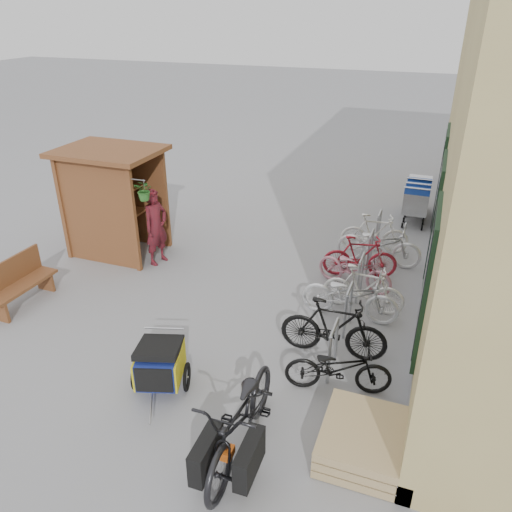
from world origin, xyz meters
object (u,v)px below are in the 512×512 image
(bike_1, at_px, (334,328))
(bike_5, at_px, (360,257))
(bike_3, at_px, (363,289))
(bike_7, at_px, (374,233))
(bike_6, at_px, (379,244))
(bike_2, at_px, (350,296))
(child_trailer, at_px, (160,363))
(cargo_bike, at_px, (242,420))
(bench, at_px, (17,282))
(pallet_stack, at_px, (362,440))
(bike_0, at_px, (338,368))
(bike_4, at_px, (355,269))
(kiosk, at_px, (109,187))
(shopping_carts, at_px, (418,195))
(person_kiosk, at_px, (156,227))

(bike_1, height_order, bike_5, bike_1)
(bike_3, bearing_deg, bike_5, 14.53)
(bike_7, bearing_deg, bike_6, -171.63)
(bike_2, distance_m, bike_3, 0.39)
(child_trailer, height_order, cargo_bike, cargo_bike)
(cargo_bike, xyz_separation_m, bike_7, (0.67, 6.44, -0.10))
(bench, bearing_deg, bike_7, 39.33)
(cargo_bike, bearing_deg, bike_1, 74.17)
(bike_1, height_order, bike_2, bike_1)
(bench, distance_m, bike_7, 7.52)
(bike_1, bearing_deg, bike_5, -2.02)
(pallet_stack, xyz_separation_m, bike_0, (-0.54, 1.05, 0.20))
(cargo_bike, xyz_separation_m, bike_6, (0.85, 5.86, -0.09))
(bike_3, bearing_deg, bike_0, -177.27)
(bench, height_order, bike_7, bench)
(cargo_bike, xyz_separation_m, bike_3, (0.85, 3.89, -0.11))
(bench, bearing_deg, bike_0, -0.89)
(bench, height_order, child_trailer, bench)
(pallet_stack, distance_m, bench, 6.81)
(pallet_stack, distance_m, bike_2, 3.12)
(bike_4, bearing_deg, kiosk, 108.06)
(shopping_carts, relative_size, child_trailer, 1.25)
(cargo_bike, bearing_deg, kiosk, 136.79)
(person_kiosk, distance_m, bike_3, 4.57)
(bench, bearing_deg, bike_4, 27.50)
(shopping_carts, distance_m, bike_3, 5.00)
(bench, xyz_separation_m, cargo_bike, (5.27, -1.83, 0.09))
(bike_0, height_order, bike_1, bike_1)
(bike_2, height_order, bike_7, bike_2)
(pallet_stack, relative_size, person_kiosk, 0.71)
(kiosk, xyz_separation_m, bike_6, (5.72, 1.46, -1.08))
(cargo_bike, height_order, person_kiosk, person_kiosk)
(shopping_carts, xyz_separation_m, bike_2, (-0.75, -5.30, -0.21))
(bike_1, distance_m, bike_6, 3.50)
(bike_4, bearing_deg, shopping_carts, 3.60)
(kiosk, xyz_separation_m, shopping_carts, (6.28, 4.45, -0.89))
(kiosk, distance_m, child_trailer, 5.05)
(pallet_stack, height_order, shopping_carts, shopping_carts)
(child_trailer, xyz_separation_m, bike_4, (2.13, 3.95, -0.03))
(bike_1, xyz_separation_m, bike_4, (-0.07, 2.30, -0.10))
(bike_3, bearing_deg, kiosk, 86.88)
(person_kiosk, xyz_separation_m, bike_6, (4.54, 1.59, -0.37))
(bike_6, bearing_deg, bike_2, 175.43)
(child_trailer, distance_m, person_kiosk, 4.14)
(cargo_bike, height_order, bike_3, cargo_bike)
(pallet_stack, bearing_deg, child_trailer, 176.26)
(shopping_carts, distance_m, bike_2, 5.36)
(shopping_carts, height_order, cargo_bike, shopping_carts)
(bike_1, bearing_deg, bike_4, -1.41)
(person_kiosk, bearing_deg, bike_4, -70.84)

